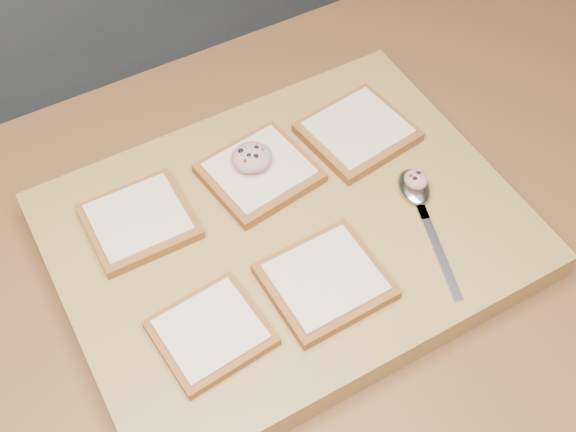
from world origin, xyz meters
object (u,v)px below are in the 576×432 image
Objects in this scene: cutting_board at (288,235)px; bread_far_center at (260,172)px; tuna_salad_dollop at (252,157)px; spoon at (418,196)px.

bread_far_center is (0.01, 0.08, 0.03)m from cutting_board.
tuna_salad_dollop is (-0.00, 0.01, 0.02)m from bread_far_center.
tuna_salad_dollop is at bearing 114.08° from bread_far_center.
spoon is (0.16, -0.04, 0.03)m from cutting_board.
cutting_board is at bearing 164.45° from spoon.
spoon is (0.15, -0.13, -0.00)m from bread_far_center.
cutting_board is at bearing -90.56° from tuna_salad_dollop.
spoon reaches higher than cutting_board.
tuna_salad_dollop reaches higher than bread_far_center.
cutting_board is 3.83× the size of bread_far_center.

